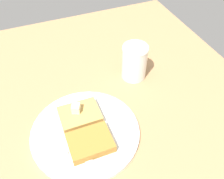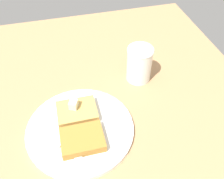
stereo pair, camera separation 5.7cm
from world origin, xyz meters
TOP-DOWN VIEW (x-y plane):
  - table_surface at (0.00, 0.00)cm, footprint 109.03×109.03cm
  - plate at (-0.72, 5.46)cm, footprint 25.26×25.26cm
  - toast_slice_left at (-4.77, 5.50)cm, footprint 7.48×9.57cm
  - toast_slice_middle at (3.33, 5.42)cm, footprint 7.48×9.57cm
  - butter_pat_primary at (-5.51, 4.96)cm, footprint 2.68×2.57cm
  - fork at (4.69, 0.63)cm, footprint 10.67×13.72cm
  - syrup_jar at (-14.83, 24.62)cm, footprint 7.14×7.14cm

SIDE VIEW (x-z plane):
  - table_surface at x=0.00cm, z-range 0.00..2.89cm
  - plate at x=-0.72cm, z-range 2.96..4.09cm
  - fork at x=4.69cm, z-range 4.02..4.38cm
  - toast_slice_left at x=-4.77cm, z-range 4.02..6.09cm
  - toast_slice_middle at x=3.33cm, z-range 4.02..6.09cm
  - butter_pat_primary at x=-5.51cm, z-range 6.09..8.17cm
  - syrup_jar at x=-14.83cm, z-range 2.67..12.87cm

